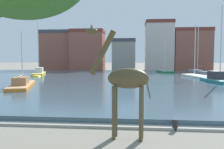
% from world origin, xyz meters
% --- Properties ---
extents(harbor_water, '(86.37, 43.11, 0.37)m').
position_xyz_m(harbor_water, '(0.00, 30.68, 0.18)').
color(harbor_water, '#3D5666').
rests_on(harbor_water, ground).
extents(quay_edge_coping, '(86.37, 0.50, 0.12)m').
position_xyz_m(quay_edge_coping, '(0.00, 8.88, 0.06)').
color(quay_edge_coping, '#ADA89E').
rests_on(quay_edge_coping, ground).
extents(giraffe_statue, '(2.66, 0.80, 4.65)m').
position_xyz_m(giraffe_statue, '(2.22, 7.43, 2.37)').
color(giraffe_statue, '#4C4228').
rests_on(giraffe_statue, ground).
extents(sailboat_white, '(3.26, 7.05, 8.30)m').
position_xyz_m(sailboat_white, '(11.68, 34.57, 0.39)').
color(sailboat_white, white).
rests_on(sailboat_white, ground).
extents(sailboat_teal, '(2.93, 6.31, 9.34)m').
position_xyz_m(sailboat_teal, '(12.66, 26.60, 0.57)').
color(sailboat_teal, teal).
rests_on(sailboat_teal, ground).
extents(sailboat_orange, '(4.34, 8.77, 5.96)m').
position_xyz_m(sailboat_orange, '(-8.78, 21.01, 0.47)').
color(sailboat_orange, orange).
rests_on(sailboat_orange, ground).
extents(sailboat_grey, '(2.00, 8.88, 9.38)m').
position_xyz_m(sailboat_grey, '(15.20, 46.24, 0.44)').
color(sailboat_grey, '#939399').
rests_on(sailboat_grey, ground).
extents(sailboat_green, '(2.93, 6.78, 7.42)m').
position_xyz_m(sailboat_green, '(8.62, 45.70, 0.40)').
color(sailboat_green, '#236B42').
rests_on(sailboat_green, ground).
extents(sailboat_yellow, '(3.71, 7.86, 9.37)m').
position_xyz_m(sailboat_yellow, '(-13.25, 35.81, 0.56)').
color(sailboat_yellow, gold).
rests_on(sailboat_yellow, ground).
extents(mooring_bollard, '(0.24, 0.24, 0.50)m').
position_xyz_m(mooring_bollard, '(4.47, 8.73, 0.25)').
color(mooring_bollard, '#232326').
rests_on(mooring_bollard, ground).
extents(townhouse_tall_gabled, '(7.97, 7.15, 10.14)m').
position_xyz_m(townhouse_tall_gabled, '(-16.91, 57.55, 5.08)').
color(townhouse_tall_gabled, '#8E5142').
rests_on(townhouse_tall_gabled, ground).
extents(townhouse_narrow_midrow, '(8.12, 5.77, 10.08)m').
position_xyz_m(townhouse_narrow_midrow, '(-8.74, 55.12, 5.05)').
color(townhouse_narrow_midrow, '#8E5142').
rests_on(townhouse_narrow_midrow, ground).
extents(townhouse_end_terrace, '(5.61, 5.30, 7.82)m').
position_xyz_m(townhouse_end_terrace, '(0.15, 55.35, 3.92)').
color(townhouse_end_terrace, gray).
rests_on(townhouse_end_terrace, ground).
extents(townhouse_corner_house, '(6.68, 7.75, 12.21)m').
position_xyz_m(townhouse_corner_house, '(8.71, 57.45, 6.12)').
color(townhouse_corner_house, beige).
rests_on(townhouse_corner_house, ground).
extents(townhouse_wide_warehouse, '(8.89, 5.62, 10.32)m').
position_xyz_m(townhouse_wide_warehouse, '(16.57, 56.78, 5.17)').
color(townhouse_wide_warehouse, '#8E5142').
rests_on(townhouse_wide_warehouse, ground).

